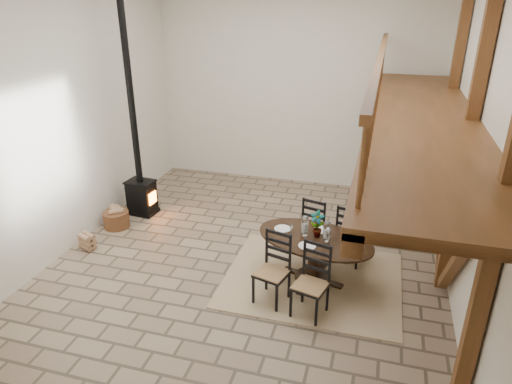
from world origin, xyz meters
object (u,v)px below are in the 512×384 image
(dining_table, at_px, (314,257))
(wood_stove, at_px, (138,166))
(log_basket, at_px, (116,219))
(log_stack, at_px, (87,241))

(dining_table, relative_size, wood_stove, 0.49)
(log_basket, distance_m, log_stack, 0.96)
(dining_table, height_order, log_stack, dining_table)
(wood_stove, bearing_deg, log_stack, -92.99)
(wood_stove, bearing_deg, dining_table, -14.91)
(dining_table, bearing_deg, log_stack, -163.08)
(dining_table, distance_m, wood_stove, 4.48)
(wood_stove, distance_m, log_basket, 1.23)
(dining_table, distance_m, log_stack, 4.42)
(wood_stove, bearing_deg, log_basket, -99.92)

